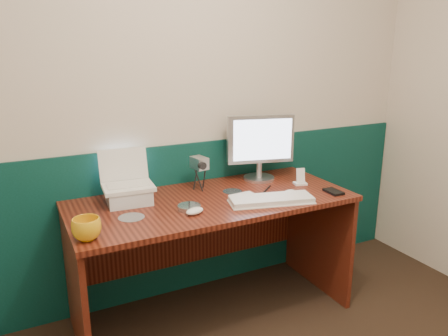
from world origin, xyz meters
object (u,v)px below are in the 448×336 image
monitor (260,147)px  keyboard (271,200)px  desk (213,258)px  laptop (127,169)px  mug (87,229)px  camcorder (199,175)px

monitor → keyboard: 0.48m
desk → laptop: laptop is taller
monitor → laptop: bearing=-162.1°
laptop → monitor: monitor is taller
laptop → mug: 0.50m
monitor → camcorder: 0.44m
monitor → keyboard: (-0.16, -0.40, -0.20)m
desk → keyboard: (0.27, -0.20, 0.39)m
mug → camcorder: (0.73, 0.42, 0.04)m
monitor → camcorder: size_ratio=2.29×
laptop → mug: (-0.29, -0.38, -0.14)m
monitor → mug: bearing=-145.1°
monitor → mug: size_ratio=3.27×
desk → camcorder: size_ratio=8.56×
laptop → keyboard: size_ratio=0.59×
laptop → mug: size_ratio=2.07×
laptop → keyboard: bearing=-21.3°
mug → laptop: bearing=52.7°
desk → mug: mug is taller
keyboard → mug: size_ratio=3.51×
monitor → mug: (-1.16, -0.44, -0.16)m
mug → camcorder: bearing=29.7°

